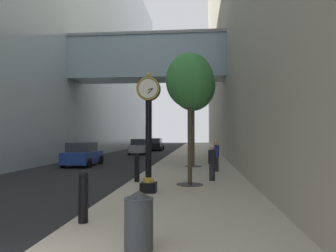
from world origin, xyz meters
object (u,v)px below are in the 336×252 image
Objects in this scene: pedestrian_walking at (216,155)px; car_blue_near at (83,155)px; pedestrian_by_clock at (212,162)px; street_clock at (149,127)px; car_black_mid at (155,145)px; bollard_third at (137,167)px; trash_bin at (139,219)px; bollard_fourth at (149,161)px; car_silver_far at (140,147)px; street_tree_near at (190,81)px; street_tree_mid_near at (193,86)px; bollard_nearest at (83,195)px.

pedestrian_walking is 9.74m from car_blue_near.
street_clock is at bearing -127.27° from pedestrian_by_clock.
pedestrian_walking is 25.86m from car_black_mid.
pedestrian_by_clock reaches higher than bollard_third.
pedestrian_by_clock reaches higher than trash_bin.
car_silver_far is (-3.86, 18.42, 0.04)m from bollard_fourth.
bollard_third is 4.31m from street_tree_near.
car_blue_near is 21.40m from car_black_mid.
bollard_third is at bearing -108.37° from street_tree_mid_near.
street_clock is 3.50× the size of bollard_third.
street_clock reaches higher than pedestrian_by_clock.
bollard_nearest is 9.73m from bollard_fourth.
street_clock is 7.44m from pedestrian_walking.
street_tree_mid_near is at bearing 90.00° from street_tree_near.
pedestrian_walking is at bearing -63.21° from street_tree_mid_near.
street_clock is 0.62× the size of street_tree_mid_near.
bollard_nearest is 0.29× the size of car_silver_far.
car_silver_far is at bearing 97.81° from bollard_nearest.
car_black_mid is (-3.18, 35.75, 0.04)m from bollard_nearest.
car_silver_far is at bearing 112.73° from street_tree_mid_near.
pedestrian_by_clock is at bearing 11.26° from bollard_third.
bollard_third is at bearing -90.00° from bollard_fourth.
street_clock is 4.17m from pedestrian_by_clock.
trash_bin is (-0.69, -15.02, -4.66)m from street_tree_mid_near.
pedestrian_by_clock is (1.64, 8.73, 0.30)m from trash_bin.
trash_bin is at bearing -44.68° from bollard_nearest.
bollard_third is at bearing 109.99° from street_clock.
bollard_fourth is at bearing 90.00° from bollard_third.
bollard_nearest is 1.00× the size of bollard_third.
pedestrian_by_clock is (0.95, 1.24, -3.39)m from street_tree_near.
car_blue_near is at bearing 139.71° from pedestrian_by_clock.
bollard_fourth is at bearing 98.90° from street_clock.
street_clock reaches higher than car_black_mid.
car_black_mid reaches higher than bollard_fourth.
street_tree_mid_near is at bearing 71.63° from bollard_third.
trash_bin is at bearing -92.65° from street_tree_mid_near.
pedestrian_walking is at bearing 74.90° from street_tree_near.
trash_bin is 0.26× the size of car_blue_near.
street_clock is 3.11m from bollard_third.
pedestrian_by_clock is at bearing 79.34° from trash_bin.
bollard_fourth is at bearing -121.94° from street_tree_mid_near.
car_silver_far is (-5.47, 29.75, 0.14)m from trash_bin.
street_tree_near is 12.06m from car_blue_near.
bollard_third is 8.62m from street_tree_mid_near.
trash_bin is 30.25m from car_silver_far.
street_tree_near is 0.79× the size of street_tree_mid_near.
street_tree_near is 1.30× the size of car_silver_far.
bollard_nearest and bollard_third have the same top height.
trash_bin is at bearing -95.30° from street_tree_near.
car_black_mid reaches higher than bollard_third.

